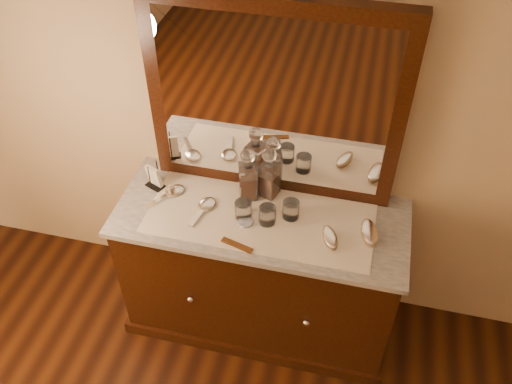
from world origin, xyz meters
TOP-DOWN VIEW (x-y plane):
  - dresser_cabinet at (0.00, 1.96)m, footprint 1.40×0.55m
  - dresser_plinth at (0.00, 1.96)m, footprint 1.46×0.59m
  - knob_left at (-0.30, 1.67)m, footprint 0.04×0.04m
  - knob_right at (0.30, 1.67)m, footprint 0.04×0.04m
  - marble_top at (0.00, 1.96)m, footprint 1.44×0.59m
  - mirror_frame at (0.00, 2.20)m, footprint 1.20×0.08m
  - mirror_glass at (0.00, 2.17)m, footprint 1.06×0.01m
  - lace_runner at (0.00, 1.94)m, footprint 1.10×0.45m
  - pin_dish at (-0.06, 1.89)m, footprint 0.07×0.07m
  - comb at (-0.06, 1.74)m, footprint 0.16×0.07m
  - napkin_rack at (-0.58, 2.04)m, footprint 0.11×0.09m
  - decanter_left at (-0.09, 2.08)m, footprint 0.12×0.12m
  - decanter_right at (0.00, 2.11)m, footprint 0.11×0.11m
  - brush_near at (0.35, 1.87)m, footprint 0.11×0.16m
  - brush_far at (0.52, 1.94)m, footprint 0.11×0.18m
  - hand_mirror_outer at (-0.48, 2.00)m, footprint 0.17×0.22m
  - hand_mirror_inner at (-0.28, 1.94)m, footprint 0.11×0.23m
  - tumblers at (0.03, 1.94)m, footprint 0.31×0.14m

SIDE VIEW (x-z plane):
  - dresser_plinth at x=0.00m, z-range 0.00..0.08m
  - dresser_cabinet at x=0.00m, z-range 0.00..0.82m
  - knob_left at x=-0.30m, z-range 0.43..0.47m
  - knob_right at x=0.30m, z-range 0.43..0.47m
  - marble_top at x=0.00m, z-range 0.82..0.85m
  - lace_runner at x=0.00m, z-range 0.85..0.85m
  - comb at x=-0.06m, z-range 0.85..0.86m
  - pin_dish at x=-0.06m, z-range 0.85..0.87m
  - hand_mirror_inner at x=-0.28m, z-range 0.85..0.87m
  - hand_mirror_outer at x=-0.48m, z-range 0.85..0.87m
  - brush_near at x=0.35m, z-range 0.85..0.89m
  - brush_far at x=0.52m, z-range 0.85..0.90m
  - tumblers at x=0.03m, z-range 0.85..0.95m
  - napkin_rack at x=-0.58m, z-range 0.84..0.98m
  - decanter_right at x=0.00m, z-range 0.82..1.11m
  - decanter_left at x=-0.09m, z-range 0.82..1.12m
  - mirror_frame at x=0.00m, z-range 0.85..1.85m
  - mirror_glass at x=0.00m, z-range 0.92..1.78m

